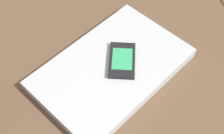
# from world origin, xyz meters

# --- Properties ---
(desk_surface) EXTENTS (1.20, 0.80, 0.03)m
(desk_surface) POSITION_xyz_m (0.00, 0.00, 0.01)
(desk_surface) COLOR brown
(desk_surface) RESTS_ON ground
(laptop_closed) EXTENTS (0.38, 0.27, 0.03)m
(laptop_closed) POSITION_xyz_m (0.03, -0.00, 0.04)
(laptop_closed) COLOR #B7BABC
(laptop_closed) RESTS_ON desk_surface
(cell_phone_on_laptop) EXTENTS (0.11, 0.11, 0.01)m
(cell_phone_on_laptop) POSITION_xyz_m (0.06, -0.01, 0.06)
(cell_phone_on_laptop) COLOR black
(cell_phone_on_laptop) RESTS_ON laptop_closed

